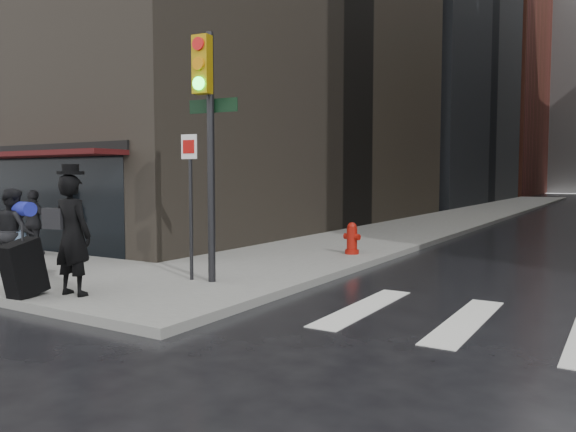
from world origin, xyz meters
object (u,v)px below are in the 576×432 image
man_overcoat (62,240)px  traffic_light (206,122)px  fire_hydrant (352,240)px  man_greycoat (34,223)px  man_jeans (15,232)px

man_overcoat → traffic_light: 3.18m
man_overcoat → fire_hydrant: (1.93, 6.99, -0.56)m
man_greycoat → traffic_light: bearing=165.9°
man_overcoat → man_greycoat: 5.43m
man_overcoat → man_greycoat: size_ratio=1.35×
fire_hydrant → man_overcoat: bearing=-105.4°
man_overcoat → man_jeans: (-2.47, 0.75, -0.05)m
fire_hydrant → man_greycoat: bearing=-147.1°
man_overcoat → fire_hydrant: bearing=-111.2°
man_jeans → traffic_light: traffic_light is taller
man_overcoat → man_jeans: 2.58m
man_jeans → fire_hydrant: size_ratio=2.16×
man_greycoat → fire_hydrant: man_greycoat is taller
traffic_light → fire_hydrant: traffic_light is taller
fire_hydrant → man_jeans: bearing=-125.2°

